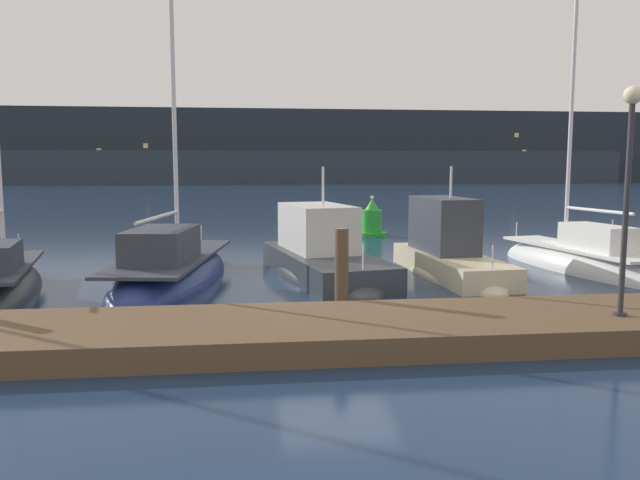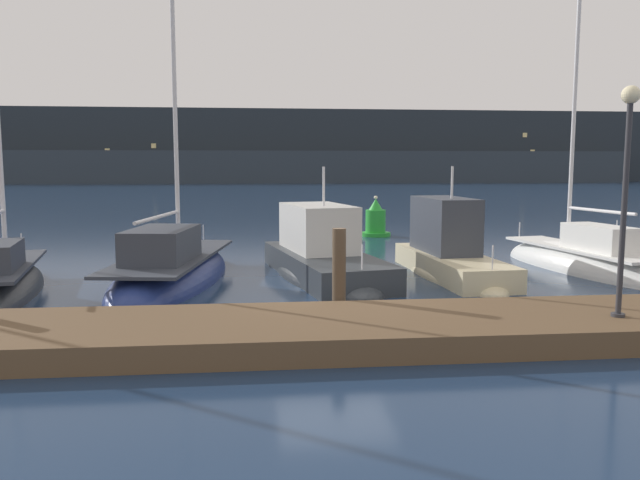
% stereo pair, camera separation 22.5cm
% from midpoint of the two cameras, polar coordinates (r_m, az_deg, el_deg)
% --- Properties ---
extents(ground_plane, '(400.00, 400.00, 0.00)m').
position_cam_midpoint_polar(ground_plane, '(13.62, 1.03, -6.55)').
color(ground_plane, '#192D4C').
extents(dock, '(39.24, 2.80, 0.45)m').
position_cam_midpoint_polar(dock, '(11.30, 2.67, -8.21)').
color(dock, brown).
rests_on(dock, ground).
extents(mooring_pile_2, '(0.28, 0.28, 1.89)m').
position_cam_midpoint_polar(mooring_pile_2, '(12.74, 1.48, -3.16)').
color(mooring_pile_2, '#4C3D2D').
rests_on(mooring_pile_2, ground).
extents(sailboat_berth_3, '(2.81, 6.49, 9.73)m').
position_cam_midpoint_polar(sailboat_berth_3, '(17.29, -27.42, -3.91)').
color(sailboat_berth_3, '#2D3338').
rests_on(sailboat_berth_3, ground).
extents(sailboat_berth_4, '(3.55, 8.36, 11.72)m').
position_cam_midpoint_polar(sailboat_berth_4, '(17.43, -13.76, -3.31)').
color(sailboat_berth_4, navy).
rests_on(sailboat_berth_4, ground).
extents(motorboat_berth_5, '(3.64, 7.20, 3.80)m').
position_cam_midpoint_polar(motorboat_berth_5, '(17.72, -0.07, -2.36)').
color(motorboat_berth_5, '#2D3338').
rests_on(motorboat_berth_5, ground).
extents(motorboat_berth_6, '(2.23, 6.34, 3.64)m').
position_cam_midpoint_polar(motorboat_berth_6, '(18.38, 11.34, -1.85)').
color(motorboat_berth_6, beige).
rests_on(motorboat_berth_6, ground).
extents(sailboat_berth_7, '(2.72, 7.18, 11.34)m').
position_cam_midpoint_polar(sailboat_berth_7, '(20.35, 22.18, -2.16)').
color(sailboat_berth_7, white).
rests_on(sailboat_berth_7, ground).
extents(channel_buoy, '(1.34, 1.34, 1.80)m').
position_cam_midpoint_polar(channel_buoy, '(27.90, 4.54, 1.71)').
color(channel_buoy, green).
rests_on(channel_buoy, ground).
extents(dock_lamppost, '(0.32, 0.32, 4.08)m').
position_cam_midpoint_polar(dock_lamppost, '(12.28, 25.92, 6.24)').
color(dock_lamppost, '#2D2D33').
rests_on(dock_lamppost, dock).
extents(hillside_backdrop, '(240.00, 23.00, 12.91)m').
position_cam_midpoint_polar(hillside_backdrop, '(117.38, -6.49, 8.23)').
color(hillside_backdrop, '#232B33').
rests_on(hillside_backdrop, ground).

